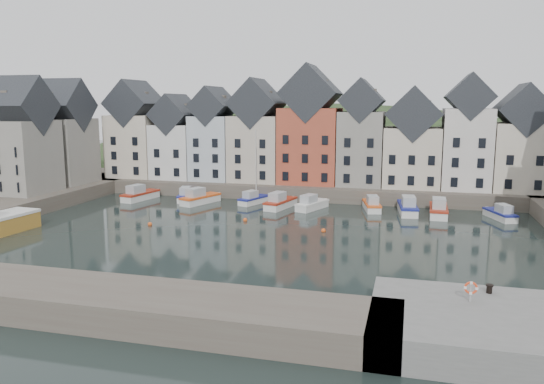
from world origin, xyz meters
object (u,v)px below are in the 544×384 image
(boat_a, at_px, (140,195))
(boat_d, at_px, (253,199))
(life_ring_post, at_px, (471,288))
(mooring_bollard, at_px, (489,288))

(boat_a, xyz_separation_m, boat_d, (16.95, 1.47, -0.08))
(boat_d, distance_m, life_ring_post, 45.17)
(life_ring_post, bearing_deg, boat_d, 123.91)
(boat_a, bearing_deg, life_ring_post, -29.99)
(mooring_bollard, relative_size, life_ring_post, 0.43)
(boat_d, distance_m, mooring_bollard, 44.33)
(boat_a, distance_m, boat_d, 17.01)
(boat_d, xyz_separation_m, life_ring_post, (25.17, -37.44, 2.18))
(boat_d, bearing_deg, life_ring_post, -36.41)
(mooring_bollard, bearing_deg, boat_a, 141.94)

